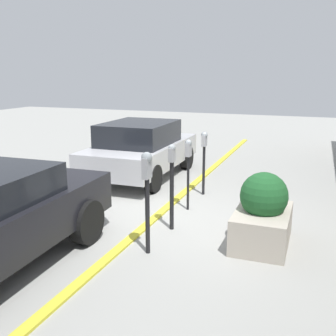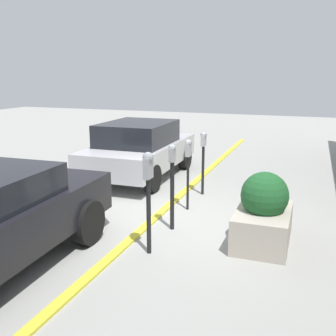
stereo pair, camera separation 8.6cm
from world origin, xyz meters
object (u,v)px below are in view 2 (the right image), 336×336
at_px(parking_meter_nearest, 148,183).
at_px(parking_meter_second, 172,178).
at_px(planter_box, 263,214).
at_px(parking_meter_middle, 188,158).
at_px(parking_meter_fourth, 203,150).
at_px(parked_car_middle, 140,149).

distance_m(parking_meter_nearest, parking_meter_second, 1.05).
bearing_deg(planter_box, parking_meter_middle, 55.02).
xyz_separation_m(parking_meter_middle, planter_box, (-1.15, -1.65, -0.58)).
bearing_deg(parking_meter_fourth, planter_box, -144.14).
distance_m(parking_meter_second, parked_car_middle, 3.76).
xyz_separation_m(parking_meter_second, parking_meter_middle, (1.09, 0.05, 0.12)).
xyz_separation_m(parking_meter_fourth, parked_car_middle, (0.94, 2.00, -0.26)).
relative_size(parking_meter_fourth, planter_box, 1.08).
bearing_deg(parking_meter_nearest, parking_meter_fourth, 0.64).
bearing_deg(parked_car_middle, planter_box, -132.13).
distance_m(parking_meter_middle, parked_car_middle, 2.88).
relative_size(parking_meter_middle, parking_meter_fourth, 1.00).
bearing_deg(parked_car_middle, parking_meter_fourth, -115.92).
height_order(parking_meter_second, parking_meter_middle, parking_meter_second).
distance_m(parking_meter_second, planter_box, 1.66).
bearing_deg(parking_meter_middle, parking_meter_fourth, -0.48).
height_order(parking_meter_nearest, planter_box, parking_meter_nearest).
height_order(parking_meter_middle, parked_car_middle, parked_car_middle).
height_order(parking_meter_nearest, parking_meter_middle, parking_meter_nearest).
distance_m(parking_meter_middle, parking_meter_fourth, 1.12).
xyz_separation_m(parking_meter_nearest, parking_meter_fourth, (3.24, 0.04, -0.09)).
bearing_deg(parked_car_middle, parking_meter_second, -147.68).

